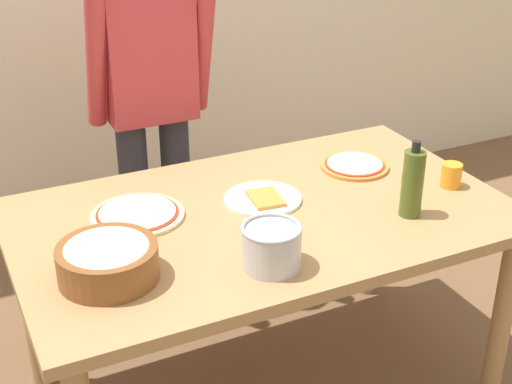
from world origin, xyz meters
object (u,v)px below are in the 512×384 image
object	(u,v)px
steel_pot	(271,246)
olive_oil_bottle	(412,183)
cup_orange	(451,175)
plate_with_slice	(263,199)
dining_table	(263,236)
popcorn_bowl	(108,259)
pizza_raw_on_board	(138,214)
person_cook	(150,96)
pizza_cooked_on_tray	(355,165)

from	to	relation	value
steel_pot	olive_oil_bottle	bearing A→B (deg)	8.87
cup_orange	plate_with_slice	bearing A→B (deg)	164.05
plate_with_slice	steel_pot	bearing A→B (deg)	-113.00
dining_table	popcorn_bowl	xyz separation A→B (m)	(-0.55, -0.17, 0.15)
dining_table	popcorn_bowl	world-z (taller)	popcorn_bowl
popcorn_bowl	cup_orange	world-z (taller)	popcorn_bowl
plate_with_slice	dining_table	bearing A→B (deg)	-117.50
steel_pot	cup_orange	xyz separation A→B (m)	(0.80, 0.19, -0.02)
pizza_raw_on_board	plate_with_slice	distance (m)	0.42
person_cook	popcorn_bowl	world-z (taller)	person_cook
dining_table	steel_pot	xyz separation A→B (m)	(-0.12, -0.31, 0.16)
person_cook	olive_oil_bottle	bearing A→B (deg)	-61.15
person_cook	pizza_raw_on_board	world-z (taller)	person_cook
steel_pot	cup_orange	bearing A→B (deg)	13.68
pizza_cooked_on_tray	popcorn_bowl	bearing A→B (deg)	-161.90
pizza_cooked_on_tray	dining_table	bearing A→B (deg)	-160.22
pizza_raw_on_board	olive_oil_bottle	xyz separation A→B (m)	(0.80, -0.36, 0.10)
dining_table	plate_with_slice	distance (m)	0.13
dining_table	person_cook	distance (m)	0.81
dining_table	olive_oil_bottle	bearing A→B (deg)	-27.86
pizza_raw_on_board	popcorn_bowl	bearing A→B (deg)	-119.91
plate_with_slice	pizza_cooked_on_tray	bearing A→B (deg)	12.70
steel_pot	popcorn_bowl	bearing A→B (deg)	162.10
pizza_cooked_on_tray	popcorn_bowl	distance (m)	1.07
dining_table	pizza_raw_on_board	world-z (taller)	pizza_raw_on_board
dining_table	pizza_cooked_on_tray	size ratio (longest dim) A/B	6.43
pizza_raw_on_board	cup_orange	bearing A→B (deg)	-13.69
dining_table	popcorn_bowl	size ratio (longest dim) A/B	5.71
plate_with_slice	olive_oil_bottle	xyz separation A→B (m)	(0.38, -0.29, 0.11)
popcorn_bowl	plate_with_slice	bearing A→B (deg)	21.76
plate_with_slice	steel_pot	xyz separation A→B (m)	(-0.16, -0.38, 0.06)
person_cook	plate_with_slice	xyz separation A→B (m)	(0.16, -0.69, -0.17)
person_cook	olive_oil_bottle	distance (m)	1.12
cup_orange	pizza_cooked_on_tray	bearing A→B (deg)	127.88
dining_table	olive_oil_bottle	distance (m)	0.52
plate_with_slice	popcorn_bowl	size ratio (longest dim) A/B	0.93
popcorn_bowl	cup_orange	bearing A→B (deg)	2.52
person_cook	cup_orange	world-z (taller)	person_cook
pizza_raw_on_board	olive_oil_bottle	size ratio (longest dim) A/B	1.17
pizza_cooked_on_tray	cup_orange	bearing A→B (deg)	-52.12
pizza_cooked_on_tray	steel_pot	xyz separation A→B (m)	(-0.58, -0.47, 0.06)
pizza_cooked_on_tray	plate_with_slice	xyz separation A→B (m)	(-0.42, -0.09, -0.00)
pizza_raw_on_board	person_cook	bearing A→B (deg)	67.31
olive_oil_bottle	cup_orange	xyz separation A→B (m)	(0.25, 0.11, -0.07)
plate_with_slice	cup_orange	xyz separation A→B (m)	(0.64, -0.18, 0.03)
dining_table	plate_with_slice	world-z (taller)	plate_with_slice
person_cook	pizza_raw_on_board	distance (m)	0.69
popcorn_bowl	steel_pot	world-z (taller)	steel_pot
dining_table	person_cook	size ratio (longest dim) A/B	0.99
dining_table	plate_with_slice	xyz separation A→B (m)	(0.04, 0.07, 0.10)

